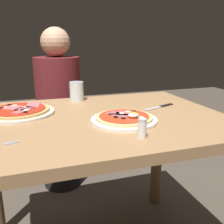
{
  "coord_description": "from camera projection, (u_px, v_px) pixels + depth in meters",
  "views": [
    {
      "loc": [
        -0.27,
        -1.02,
        1.09
      ],
      "look_at": [
        0.05,
        -0.05,
        0.8
      ],
      "focal_mm": 40.64,
      "sensor_mm": 36.0,
      "label": 1
    }
  ],
  "objects": [
    {
      "name": "pizza_foreground",
      "position": [
        124.0,
        119.0,
        1.03
      ],
      "size": [
        0.27,
        0.27,
        0.05
      ],
      "color": "white",
      "rests_on": "dining_table"
    },
    {
      "name": "salt_shaker",
      "position": [
        142.0,
        128.0,
        0.85
      ],
      "size": [
        0.03,
        0.03,
        0.07
      ],
      "color": "white",
      "rests_on": "dining_table"
    },
    {
      "name": "knife",
      "position": [
        161.0,
        106.0,
        1.26
      ],
      "size": [
        0.19,
        0.09,
        0.01
      ],
      "color": "silver",
      "rests_on": "dining_table"
    },
    {
      "name": "diner_person",
      "position": [
        60.0,
        115.0,
        1.86
      ],
      "size": [
        0.32,
        0.32,
        1.18
      ],
      "rotation": [
        0.0,
        0.0,
        3.14
      ],
      "color": "black",
      "rests_on": "ground"
    },
    {
      "name": "dining_table",
      "position": [
        97.0,
        144.0,
        1.13
      ],
      "size": [
        1.12,
        0.83,
        0.77
      ],
      "color": "#9E754C",
      "rests_on": "ground"
    },
    {
      "name": "water_glass_near",
      "position": [
        77.0,
        93.0,
        1.38
      ],
      "size": [
        0.08,
        0.08,
        0.1
      ],
      "color": "silver",
      "rests_on": "dining_table"
    },
    {
      "name": "pizza_across_left",
      "position": [
        18.0,
        111.0,
        1.14
      ],
      "size": [
        0.32,
        0.32,
        0.03
      ],
      "color": "silver",
      "rests_on": "dining_table"
    }
  ]
}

